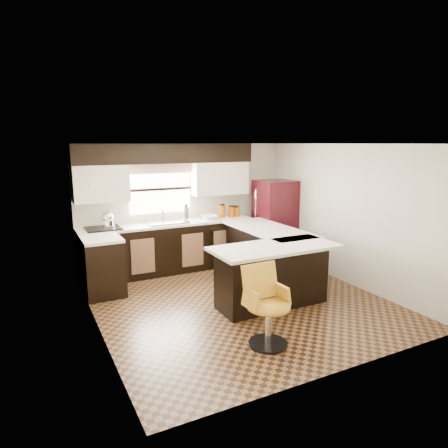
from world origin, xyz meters
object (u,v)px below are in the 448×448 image
peninsula_return (272,276)px  refrigerator (275,221)px  bar_chair (269,307)px  peninsula_long (266,256)px

peninsula_return → refrigerator: bearing=55.2°
bar_chair → refrigerator: bearing=52.9°
refrigerator → bar_chair: bearing=-125.0°
refrigerator → bar_chair: 3.62m
refrigerator → bar_chair: refrigerator is taller
peninsula_return → bar_chair: size_ratio=1.69×
peninsula_long → bar_chair: 2.35m
peninsula_long → peninsula_return: bearing=-118.3°
peninsula_long → peninsula_return: same height
refrigerator → bar_chair: size_ratio=1.71×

